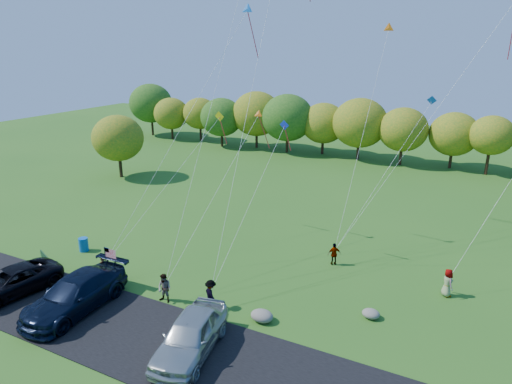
{
  "coord_description": "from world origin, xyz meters",
  "views": [
    {
      "loc": [
        14.06,
        -19.01,
        14.2
      ],
      "look_at": [
        1.22,
        6.0,
        5.09
      ],
      "focal_mm": 32.0,
      "sensor_mm": 36.0,
      "label": 1
    }
  ],
  "objects_px": {
    "minivan_dark": "(11,282)",
    "park_bench": "(46,259)",
    "flyer_b": "(165,288)",
    "minivan_silver": "(190,335)",
    "flyer_d": "(334,254)",
    "minivan_navy": "(75,294)",
    "trash_barrel": "(84,245)",
    "flyer_e": "(447,283)",
    "flyer_a": "(104,269)",
    "flyer_c": "(211,294)"
  },
  "relations": [
    {
      "from": "minivan_dark",
      "to": "minivan_navy",
      "type": "xyz_separation_m",
      "value": [
        4.72,
        0.52,
        0.17
      ]
    },
    {
      "from": "flyer_d",
      "to": "trash_barrel",
      "type": "distance_m",
      "value": 17.82
    },
    {
      "from": "flyer_d",
      "to": "park_bench",
      "type": "bearing_deg",
      "value": -6.0
    },
    {
      "from": "flyer_e",
      "to": "flyer_b",
      "type": "bearing_deg",
      "value": 85.12
    },
    {
      "from": "flyer_a",
      "to": "park_bench",
      "type": "distance_m",
      "value": 5.02
    },
    {
      "from": "flyer_e",
      "to": "flyer_a",
      "type": "bearing_deg",
      "value": 77.7
    },
    {
      "from": "flyer_a",
      "to": "minivan_dark",
      "type": "bearing_deg",
      "value": -162.29
    },
    {
      "from": "park_bench",
      "to": "minivan_navy",
      "type": "bearing_deg",
      "value": -3.52
    },
    {
      "from": "minivan_dark",
      "to": "flyer_b",
      "type": "height_order",
      "value": "flyer_b"
    },
    {
      "from": "flyer_a",
      "to": "trash_barrel",
      "type": "bearing_deg",
      "value": 121.98
    },
    {
      "from": "minivan_navy",
      "to": "flyer_e",
      "type": "xyz_separation_m",
      "value": [
        18.26,
        11.11,
        -0.16
      ]
    },
    {
      "from": "minivan_navy",
      "to": "park_bench",
      "type": "distance_m",
      "value": 6.83
    },
    {
      "from": "minivan_navy",
      "to": "flyer_b",
      "type": "xyz_separation_m",
      "value": [
        3.86,
        2.96,
        -0.14
      ]
    },
    {
      "from": "minivan_silver",
      "to": "trash_barrel",
      "type": "relative_size",
      "value": 5.66
    },
    {
      "from": "flyer_d",
      "to": "minivan_silver",
      "type": "bearing_deg",
      "value": 41.6
    },
    {
      "from": "minivan_silver",
      "to": "flyer_e",
      "type": "xyz_separation_m",
      "value": [
        10.39,
        11.29,
        -0.16
      ]
    },
    {
      "from": "minivan_navy",
      "to": "flyer_c",
      "type": "height_order",
      "value": "minivan_navy"
    },
    {
      "from": "minivan_dark",
      "to": "flyer_a",
      "type": "bearing_deg",
      "value": 56.94
    },
    {
      "from": "minivan_dark",
      "to": "park_bench",
      "type": "xyz_separation_m",
      "value": [
        -1.41,
        3.49,
        -0.36
      ]
    },
    {
      "from": "minivan_dark",
      "to": "minivan_navy",
      "type": "distance_m",
      "value": 4.75
    },
    {
      "from": "minivan_dark",
      "to": "minivan_navy",
      "type": "bearing_deg",
      "value": 16.9
    },
    {
      "from": "flyer_b",
      "to": "flyer_e",
      "type": "relative_size",
      "value": 1.02
    },
    {
      "from": "flyer_c",
      "to": "park_bench",
      "type": "xyz_separation_m",
      "value": [
        -12.69,
        -0.67,
        -0.38
      ]
    },
    {
      "from": "flyer_e",
      "to": "park_bench",
      "type": "relative_size",
      "value": 1.09
    },
    {
      "from": "flyer_b",
      "to": "park_bench",
      "type": "height_order",
      "value": "flyer_b"
    },
    {
      "from": "flyer_d",
      "to": "trash_barrel",
      "type": "bearing_deg",
      "value": -13.31
    },
    {
      "from": "trash_barrel",
      "to": "minivan_navy",
      "type": "bearing_deg",
      "value": -45.71
    },
    {
      "from": "flyer_b",
      "to": "flyer_e",
      "type": "xyz_separation_m",
      "value": [
        14.4,
        8.15,
        -0.02
      ]
    },
    {
      "from": "minivan_navy",
      "to": "park_bench",
      "type": "bearing_deg",
      "value": 152.2
    },
    {
      "from": "minivan_navy",
      "to": "minivan_silver",
      "type": "height_order",
      "value": "same"
    },
    {
      "from": "minivan_dark",
      "to": "flyer_d",
      "type": "relative_size",
      "value": 3.66
    },
    {
      "from": "flyer_a",
      "to": "park_bench",
      "type": "relative_size",
      "value": 1.0
    },
    {
      "from": "minivan_dark",
      "to": "flyer_d",
      "type": "xyz_separation_m",
      "value": [
        15.8,
        12.48,
        -0.07
      ]
    },
    {
      "from": "minivan_navy",
      "to": "flyer_c",
      "type": "relative_size",
      "value": 3.83
    },
    {
      "from": "flyer_d",
      "to": "flyer_b",
      "type": "bearing_deg",
      "value": 17.67
    },
    {
      "from": "flyer_b",
      "to": "flyer_e",
      "type": "height_order",
      "value": "flyer_b"
    },
    {
      "from": "flyer_b",
      "to": "flyer_c",
      "type": "relative_size",
      "value": 1.02
    },
    {
      "from": "flyer_b",
      "to": "trash_barrel",
      "type": "relative_size",
      "value": 1.77
    },
    {
      "from": "minivan_silver",
      "to": "flyer_d",
      "type": "bearing_deg",
      "value": 64.28
    },
    {
      "from": "flyer_e",
      "to": "park_bench",
      "type": "bearing_deg",
      "value": 74.08
    },
    {
      "from": "minivan_dark",
      "to": "park_bench",
      "type": "relative_size",
      "value": 3.58
    },
    {
      "from": "flyer_d",
      "to": "flyer_e",
      "type": "bearing_deg",
      "value": 139.72
    },
    {
      "from": "flyer_a",
      "to": "flyer_c",
      "type": "xyz_separation_m",
      "value": [
        7.69,
        0.4,
        0.07
      ]
    },
    {
      "from": "flyer_a",
      "to": "flyer_c",
      "type": "distance_m",
      "value": 7.7
    },
    {
      "from": "flyer_d",
      "to": "park_bench",
      "type": "relative_size",
      "value": 0.98
    },
    {
      "from": "flyer_d",
      "to": "park_bench",
      "type": "height_order",
      "value": "flyer_d"
    },
    {
      "from": "minivan_navy",
      "to": "flyer_b",
      "type": "height_order",
      "value": "minivan_navy"
    },
    {
      "from": "minivan_dark",
      "to": "trash_barrel",
      "type": "xyz_separation_m",
      "value": [
        -0.92,
        6.31,
        -0.35
      ]
    },
    {
      "from": "minivan_dark",
      "to": "flyer_e",
      "type": "xyz_separation_m",
      "value": [
        22.98,
        11.64,
        0.01
      ]
    },
    {
      "from": "flyer_c",
      "to": "flyer_e",
      "type": "relative_size",
      "value": 1.0
    }
  ]
}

